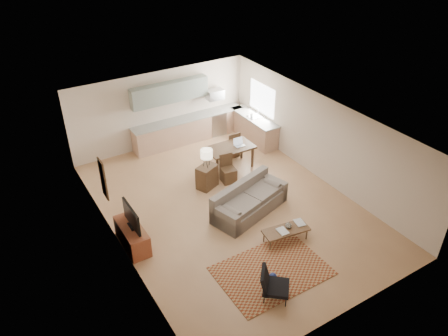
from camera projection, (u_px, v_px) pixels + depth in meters
room at (230, 167)px, 11.90m from camera, size 9.00×9.00×9.00m
kitchen_counter_back at (189, 129)px, 15.79m from camera, size 4.26×0.64×0.92m
kitchen_counter_right at (254, 128)px, 15.84m from camera, size 0.64×2.26×0.92m
kitchen_range at (215, 122)px, 16.28m from camera, size 0.62×0.62×0.90m
kitchen_microwave at (215, 94)px, 15.71m from camera, size 0.62×0.40×0.35m
upper_cabinets at (170, 92)px, 14.84m from camera, size 2.80×0.34×0.70m
window_right at (262, 99)px, 15.39m from camera, size 0.02×1.40×1.05m
wall_art_left at (103, 179)px, 11.02m from camera, size 0.06×0.42×1.10m
triptych at (158, 99)px, 14.87m from camera, size 1.70×0.04×0.50m
rug at (272, 271)px, 10.43m from camera, size 2.59×1.80×0.02m
sofa at (250, 200)px, 12.18m from camera, size 2.62×1.69×0.84m
coffee_table at (285, 235)px, 11.28m from camera, size 1.28×0.66×0.37m
book_a at (279, 233)px, 11.05m from camera, size 0.28×0.35×0.03m
book_b at (296, 224)px, 11.36m from camera, size 0.36×0.42×0.02m
vase at (289, 225)px, 11.20m from camera, size 0.23×0.23×0.18m
armchair at (276, 285)px, 9.57m from camera, size 0.93×0.93×0.75m
tv_credenza at (132, 236)px, 11.06m from camera, size 0.50×1.30×0.60m
tv at (131, 217)px, 10.76m from camera, size 0.10×1.00×0.60m
console_table at (207, 177)px, 13.27m from camera, size 0.75×0.63×0.74m
table_lamp at (207, 158)px, 12.92m from camera, size 0.48×0.48×0.59m
dining_table at (230, 157)px, 14.21m from camera, size 1.55×0.90×0.78m
dining_chair_near at (228, 169)px, 13.49m from camera, size 0.49×0.51×0.90m
dining_chair_far at (231, 143)px, 14.86m from camera, size 0.45×0.47×0.93m
laptop at (240, 142)px, 14.00m from camera, size 0.33×0.25×0.25m
soap_bottle at (252, 115)px, 15.51m from camera, size 0.11×0.11×0.19m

